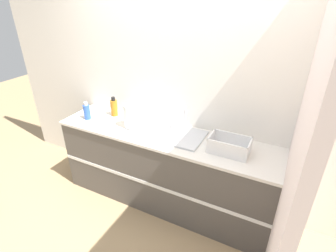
{
  "coord_description": "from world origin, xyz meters",
  "views": [
    {
      "loc": [
        1.11,
        -1.81,
        2.24
      ],
      "look_at": [
        0.06,
        0.26,
        1.02
      ],
      "focal_mm": 28.0,
      "sensor_mm": 36.0,
      "label": 1
    }
  ],
  "objects": [
    {
      "name": "wall_back",
      "position": [
        0.0,
        0.6,
        1.3
      ],
      "size": [
        4.77,
        0.06,
        2.6
      ],
      "color": "silver",
      "rests_on": "ground_plane"
    },
    {
      "name": "bottle_amber",
      "position": [
        -0.74,
        0.42,
        1.0
      ],
      "size": [
        0.08,
        0.08,
        0.23
      ],
      "color": "#B26B19",
      "rests_on": "counter_cabinet"
    },
    {
      "name": "counter_cabinet",
      "position": [
        0.0,
        0.28,
        0.45
      ],
      "size": [
        2.39,
        0.59,
        0.9
      ],
      "color": "#514C47",
      "rests_on": "ground_plane"
    },
    {
      "name": "wall_right",
      "position": [
        1.21,
        0.28,
        1.3
      ],
      "size": [
        0.06,
        2.57,
        2.6
      ],
      "color": "silver",
      "rests_on": "ground_plane"
    },
    {
      "name": "paper_towel_roll",
      "position": [
        -0.39,
        0.25,
        1.04
      ],
      "size": [
        0.13,
        0.13,
        0.27
      ],
      "color": "#4C4C51",
      "rests_on": "counter_cabinet"
    },
    {
      "name": "dish_rack",
      "position": [
        0.68,
        0.26,
        0.96
      ],
      "size": [
        0.37,
        0.22,
        0.15
      ],
      "color": "white",
      "rests_on": "counter_cabinet"
    },
    {
      "name": "sink",
      "position": [
        0.14,
        0.31,
        0.92
      ],
      "size": [
        0.53,
        0.41,
        0.27
      ],
      "color": "silver",
      "rests_on": "counter_cabinet"
    },
    {
      "name": "bottle_blue",
      "position": [
        -0.96,
        0.2,
        0.99
      ],
      "size": [
        0.07,
        0.07,
        0.21
      ],
      "color": "#2D56B7",
      "rests_on": "counter_cabinet"
    },
    {
      "name": "ground_plane",
      "position": [
        0.0,
        0.0,
        0.0
      ],
      "size": [
        12.0,
        12.0,
        0.0
      ],
      "primitive_type": "plane",
      "color": "tan"
    }
  ]
}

